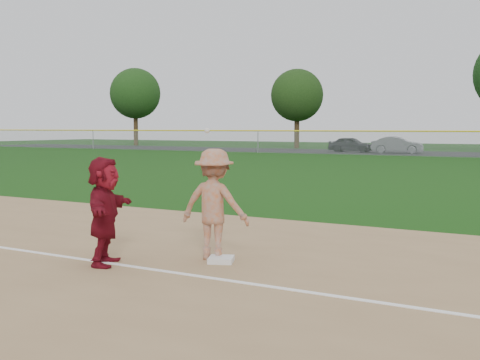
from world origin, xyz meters
The scene contains 9 objects.
ground centered at (0.00, 0.00, 0.00)m, with size 160.00×160.00×0.00m, color #123D0B.
foul_line centered at (0.00, -0.80, 0.03)m, with size 60.00×0.10×0.01m, color white.
first_base centered at (0.37, 0.20, 0.07)m, with size 0.41×0.41×0.09m, color silver.
base_runner centered at (-1.21, -0.90, 0.92)m, with size 1.67×0.53×1.80m, color maroon.
car_left centered at (-13.05, 45.42, 0.72)m, with size 1.67×4.16×1.42m, color black.
car_mid centered at (-8.64, 44.95, 0.75)m, with size 1.57×4.50×1.48m, color #585A60.
first_base_play centered at (0.14, 0.37, 0.97)m, with size 1.32×0.87×2.26m.
tree_0 centered at (-44.00, 52.00, 6.59)m, with size 6.40×6.40×9.81m.
tree_1 centered at (-22.00, 53.00, 5.83)m, with size 5.80×5.80×8.75m.
Camera 1 is at (5.58, -8.32, 2.29)m, focal length 45.00 mm.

